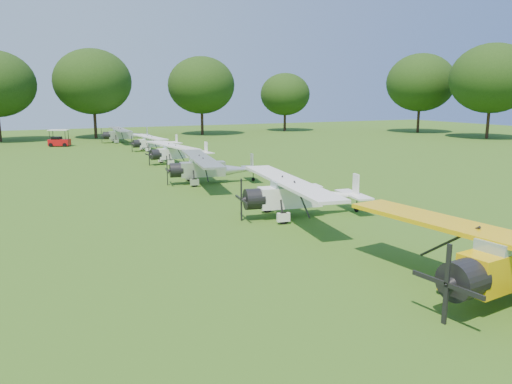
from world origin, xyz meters
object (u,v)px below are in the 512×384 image
(aircraft_7, at_px, (124,134))
(aircraft_5, at_px, (178,151))
(aircraft_4, at_px, (209,166))
(aircraft_6, at_px, (154,141))
(golf_cart, at_px, (59,141))
(aircraft_3, at_px, (299,193))

(aircraft_7, bearing_deg, aircraft_5, -87.67)
(aircraft_4, bearing_deg, aircraft_7, 98.95)
(aircraft_6, relative_size, golf_cart, 3.29)
(aircraft_3, distance_m, aircraft_4, 11.52)
(aircraft_6, distance_m, golf_cart, 13.63)
(aircraft_3, relative_size, golf_cart, 3.98)
(aircraft_4, height_order, golf_cart, aircraft_4)
(aircraft_4, bearing_deg, golf_cart, 113.27)
(aircraft_4, height_order, aircraft_6, aircraft_4)
(aircraft_3, xyz_separation_m, aircraft_5, (0.24, 22.74, -0.14))
(aircraft_5, bearing_deg, aircraft_3, -97.83)
(aircraft_5, xyz_separation_m, aircraft_7, (-0.48, 23.21, 0.05))
(aircraft_3, distance_m, aircraft_7, 45.95)
(aircraft_4, xyz_separation_m, aircraft_6, (1.69, 22.92, -0.17))
(aircraft_4, relative_size, aircraft_7, 1.04)
(aircraft_7, distance_m, golf_cart, 8.55)
(aircraft_6, distance_m, aircraft_7, 11.60)
(aircraft_5, distance_m, aircraft_7, 23.22)
(aircraft_3, height_order, aircraft_7, aircraft_3)
(aircraft_3, bearing_deg, golf_cart, 109.30)
(aircraft_3, bearing_deg, aircraft_7, 98.60)
(aircraft_3, bearing_deg, aircraft_5, 97.71)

